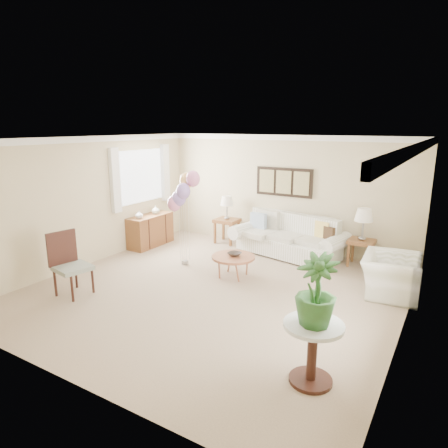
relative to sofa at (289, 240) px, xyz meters
name	(u,v)px	position (x,y,z in m)	size (l,w,h in m)	color
ground_plane	(215,291)	(-0.36, -2.51, -0.35)	(6.00, 6.00, 0.00)	tan
room_shell	(212,198)	(-0.47, -2.41, 1.27)	(6.04, 6.04, 2.60)	beige
wall_art_triptych	(284,182)	(-0.36, 0.46, 1.20)	(1.35, 0.06, 0.65)	black
sofa	(289,240)	(0.00, 0.00, 0.00)	(2.61, 1.33, 0.90)	white
end_table_left	(227,223)	(-1.67, 0.12, 0.15)	(0.55, 0.50, 0.60)	brown
end_table_right	(362,244)	(1.52, 0.10, 0.11)	(0.51, 0.46, 0.55)	brown
lamp_left	(227,202)	(-1.67, 0.12, 0.67)	(0.32, 0.32, 0.56)	gray
lamp_right	(364,216)	(1.52, 0.10, 0.70)	(0.37, 0.37, 0.65)	gray
coffee_table	(233,258)	(-0.41, -1.77, 0.03)	(0.82, 0.82, 0.41)	#986040
decor_bowl	(235,254)	(-0.40, -1.74, 0.09)	(0.25, 0.25, 0.06)	#332A26
armchair	(391,275)	(2.28, -1.10, -0.02)	(1.04, 0.91, 0.68)	white
side_table	(313,338)	(1.92, -4.11, 0.19)	(0.67, 0.67, 0.72)	silver
potted_plant	(316,290)	(1.94, -4.13, 0.76)	(0.44, 0.44, 0.79)	#2C5024
accent_chair	(69,262)	(-2.40, -3.87, 0.21)	(0.62, 0.62, 1.09)	gray
credenza	(150,230)	(-3.12, -1.01, 0.02)	(0.46, 1.20, 0.74)	brown
vase_white	(139,215)	(-3.10, -1.39, 0.47)	(0.17, 0.17, 0.18)	silver
vase_sage	(156,210)	(-3.10, -0.81, 0.48)	(0.19, 0.19, 0.20)	#B2BBA8
balloon_cluster	(183,191)	(-1.60, -1.69, 1.19)	(0.60, 0.53, 1.95)	gray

